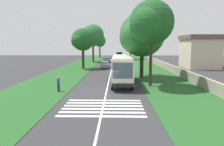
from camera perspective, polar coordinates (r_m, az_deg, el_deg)
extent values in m
plane|color=#333335|center=(24.09, -1.49, -4.97)|extent=(160.00, 160.00, 0.00)
cube|color=#235623|center=(39.95, -12.26, -0.05)|extent=(120.00, 8.00, 0.04)
cube|color=#235623|center=(39.47, 11.57, -0.13)|extent=(120.00, 8.00, 0.04)
cube|color=silver|center=(38.85, -0.42, -0.12)|extent=(110.00, 0.16, 0.01)
cube|color=silver|center=(28.42, 2.59, 1.26)|extent=(11.00, 2.50, 2.90)
cube|color=slate|center=(28.67, 2.58, 2.36)|extent=(9.68, 2.54, 0.85)
cube|color=slate|center=(22.96, 2.89, 0.60)|extent=(0.08, 2.20, 1.74)
cube|color=#1E4C9E|center=(28.55, 2.58, -0.73)|extent=(10.78, 2.53, 0.36)
cube|color=silver|center=(28.29, 2.61, 4.36)|extent=(10.56, 2.30, 0.18)
cube|color=black|center=(23.09, 2.87, -3.32)|extent=(0.16, 2.40, 0.40)
sphere|color=#F2EDCC|center=(23.12, 0.87, -2.98)|extent=(0.24, 0.24, 0.24)
sphere|color=#F2EDCC|center=(23.16, 4.86, -2.98)|extent=(0.24, 0.24, 0.24)
cylinder|color=black|center=(24.80, 0.10, -3.30)|extent=(1.10, 0.32, 1.10)
cylinder|color=black|center=(32.09, 0.38, -0.79)|extent=(1.10, 0.32, 1.10)
cylinder|color=black|center=(24.86, 5.42, -3.31)|extent=(1.10, 0.32, 1.10)
cylinder|color=black|center=(32.14, 4.48, -0.80)|extent=(1.10, 0.32, 1.10)
cube|color=silver|center=(16.04, -2.98, -11.51)|extent=(0.45, 6.80, 0.01)
cube|color=silver|center=(16.89, -2.75, -10.51)|extent=(0.45, 6.80, 0.01)
cube|color=silver|center=(17.75, -2.54, -9.61)|extent=(0.45, 6.80, 0.01)
cube|color=silver|center=(18.60, -2.36, -8.78)|extent=(0.45, 6.80, 0.01)
cube|color=silver|center=(19.47, -2.19, -8.03)|extent=(0.45, 6.80, 0.01)
cube|color=silver|center=(20.33, -2.03, -7.35)|extent=(0.45, 6.80, 0.01)
cube|color=gray|center=(48.24, -1.97, 2.03)|extent=(4.30, 1.75, 0.70)
cube|color=slate|center=(48.09, -1.98, 2.76)|extent=(2.00, 1.61, 0.55)
cylinder|color=black|center=(46.98, -3.01, 1.62)|extent=(0.64, 0.22, 0.64)
cylinder|color=black|center=(49.65, -2.78, 1.94)|extent=(0.64, 0.22, 0.64)
cylinder|color=black|center=(46.88, -1.11, 1.61)|extent=(0.64, 0.22, 0.64)
cylinder|color=black|center=(49.57, -0.98, 1.94)|extent=(0.64, 0.22, 0.64)
cube|color=#145933|center=(54.04, 1.86, 2.64)|extent=(4.30, 1.75, 0.70)
cube|color=slate|center=(53.89, 1.86, 3.29)|extent=(2.00, 1.61, 0.55)
cylinder|color=black|center=(52.72, 1.02, 2.29)|extent=(0.64, 0.22, 0.64)
cylinder|color=black|center=(55.40, 1.04, 2.55)|extent=(0.64, 0.22, 0.64)
cylinder|color=black|center=(52.73, 2.72, 2.28)|extent=(0.64, 0.22, 0.64)
cylinder|color=black|center=(55.42, 2.65, 2.54)|extent=(0.64, 0.22, 0.64)
cube|color=gray|center=(63.07, -1.31, 3.36)|extent=(4.30, 1.75, 0.70)
cube|color=slate|center=(62.92, -1.31, 3.92)|extent=(2.00, 1.61, 0.55)
cylinder|color=black|center=(61.78, -2.09, 3.08)|extent=(0.64, 0.22, 0.64)
cylinder|color=black|center=(64.47, -1.94, 3.27)|extent=(0.64, 0.22, 0.64)
cylinder|color=black|center=(61.71, -0.64, 3.07)|extent=(0.64, 0.22, 0.64)
cylinder|color=black|center=(64.40, -0.56, 3.27)|extent=(0.64, 0.22, 0.64)
cube|color=black|center=(72.31, 1.79, 3.91)|extent=(4.30, 1.75, 0.70)
cube|color=slate|center=(72.17, 1.79, 4.40)|extent=(2.00, 1.61, 0.55)
cylinder|color=black|center=(70.98, 1.17, 3.68)|extent=(0.64, 0.22, 0.64)
cylinder|color=black|center=(73.67, 1.17, 3.82)|extent=(0.64, 0.22, 0.64)
cylinder|color=black|center=(70.99, 2.43, 3.67)|extent=(0.64, 0.22, 0.64)
cylinder|color=black|center=(73.68, 2.39, 3.82)|extent=(0.64, 0.22, 0.64)
cube|color=teal|center=(80.19, 1.97, 4.96)|extent=(6.00, 2.10, 2.10)
cube|color=slate|center=(80.37, 1.97, 5.24)|extent=(5.04, 2.13, 0.70)
cube|color=slate|center=(77.21, 2.00, 5.01)|extent=(0.06, 1.76, 1.18)
cylinder|color=black|center=(78.35, 1.29, 4.10)|extent=(0.76, 0.24, 0.76)
cylinder|color=black|center=(82.14, 1.29, 4.26)|extent=(0.76, 0.24, 0.76)
cylinder|color=black|center=(78.37, 2.68, 4.09)|extent=(0.76, 0.24, 0.76)
cylinder|color=black|center=(82.16, 2.62, 4.26)|extent=(0.76, 0.24, 0.76)
cylinder|color=#4C3826|center=(85.50, -3.28, 5.94)|extent=(0.54, 0.54, 5.31)
sphere|color=#286B2D|center=(85.47, -3.30, 8.59)|extent=(4.71, 4.71, 4.71)
sphere|color=#286B2D|center=(86.88, -3.22, 8.34)|extent=(3.05, 3.05, 3.05)
sphere|color=#286B2D|center=(84.35, -3.85, 8.35)|extent=(2.61, 2.61, 2.61)
cylinder|color=#3D2D1E|center=(46.46, -7.75, 4.21)|extent=(0.56, 0.56, 4.96)
sphere|color=#1E5623|center=(46.39, -7.84, 8.91)|extent=(4.83, 4.83, 4.83)
sphere|color=#1E5623|center=(47.82, -7.55, 8.44)|extent=(3.19, 3.19, 3.19)
sphere|color=#1E5623|center=(45.31, -8.99, 8.46)|extent=(3.05, 3.05, 3.05)
cylinder|color=#3D2D1E|center=(65.09, -5.08, 5.75)|extent=(0.54, 0.54, 6.16)
sphere|color=#286B2D|center=(65.11, -5.13, 10.06)|extent=(6.60, 6.60, 6.60)
sphere|color=#286B2D|center=(67.05, -4.93, 9.57)|extent=(3.78, 3.78, 3.78)
sphere|color=#286B2D|center=(63.57, -6.19, 9.66)|extent=(4.15, 4.15, 4.15)
cylinder|color=#3D2D1E|center=(27.04, 10.34, 3.27)|extent=(0.38, 0.38, 6.42)
sphere|color=#1E5623|center=(27.10, 10.59, 13.23)|extent=(5.42, 5.42, 5.42)
sphere|color=#1E5623|center=(28.66, 10.04, 12.12)|extent=(3.76, 3.76, 3.76)
sphere|color=#1E5623|center=(25.61, 9.22, 12.68)|extent=(4.00, 4.00, 4.00)
cylinder|color=brown|center=(75.80, 4.98, 5.42)|extent=(0.44, 0.44, 4.58)
sphere|color=#337A38|center=(75.74, 5.01, 8.20)|extent=(5.02, 5.02, 5.02)
sphere|color=#337A38|center=(77.24, 4.94, 7.91)|extent=(3.73, 3.73, 3.73)
sphere|color=#337A38|center=(74.44, 4.48, 7.93)|extent=(3.71, 3.71, 3.71)
cylinder|color=#3D2D1E|center=(34.03, 7.98, 2.89)|extent=(0.60, 0.60, 4.88)
sphere|color=#286B2D|center=(33.95, 8.12, 10.26)|extent=(7.01, 7.01, 7.01)
sphere|color=#286B2D|center=(36.02, 7.70, 9.28)|extent=(4.26, 4.26, 4.26)
sphere|color=#286B2D|center=(32.08, 6.58, 9.50)|extent=(5.04, 5.04, 5.04)
cylinder|color=#473828|center=(38.86, 7.86, 5.10)|extent=(0.24, 0.24, 7.06)
cube|color=#3D3326|center=(38.84, 7.94, 9.42)|extent=(0.12, 1.40, 0.12)
cube|color=#9E937F|center=(44.94, 14.74, 1.61)|extent=(70.00, 0.40, 1.36)
cube|color=beige|center=(51.61, 22.35, 4.79)|extent=(8.53, 6.61, 6.38)
cube|color=brown|center=(51.59, 22.56, 8.84)|extent=(9.13, 7.21, 0.92)
cylinder|color=#26262D|center=(24.53, -14.14, -3.86)|extent=(0.28, 0.28, 0.85)
cylinder|color=#334C99|center=(24.40, -14.19, -2.19)|extent=(0.34, 0.34, 0.60)
sphere|color=tan|center=(24.33, -14.22, -1.22)|extent=(0.24, 0.24, 0.24)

